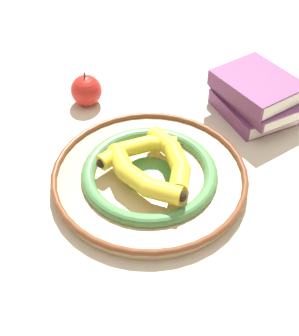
{
  "coord_description": "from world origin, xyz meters",
  "views": [
    {
      "loc": [
        0.31,
        -0.55,
        0.68
      ],
      "look_at": [
        -0.03,
        0.01,
        0.04
      ],
      "focal_mm": 50.0,
      "sensor_mm": 36.0,
      "label": 1
    }
  ],
  "objects_px": {
    "banana_c": "(138,176)",
    "book_stack": "(256,96)",
    "banana_b": "(139,148)",
    "decorative_bowl": "(150,176)",
    "banana_a": "(173,161)",
    "apple": "(86,90)"
  },
  "relations": [
    {
      "from": "banana_c",
      "to": "book_stack",
      "type": "height_order",
      "value": "book_stack"
    },
    {
      "from": "banana_b",
      "to": "decorative_bowl",
      "type": "bearing_deg",
      "value": 97.19
    },
    {
      "from": "decorative_bowl",
      "to": "banana_c",
      "type": "relative_size",
      "value": 1.93
    },
    {
      "from": "banana_a",
      "to": "apple",
      "type": "xyz_separation_m",
      "value": [
        -0.3,
        0.12,
        -0.02
      ]
    },
    {
      "from": "decorative_bowl",
      "to": "banana_b",
      "type": "xyz_separation_m",
      "value": [
        -0.04,
        0.02,
        0.04
      ]
    },
    {
      "from": "banana_c",
      "to": "book_stack",
      "type": "xyz_separation_m",
      "value": [
        0.09,
        0.36,
        -0.01
      ]
    },
    {
      "from": "decorative_bowl",
      "to": "banana_c",
      "type": "height_order",
      "value": "banana_c"
    },
    {
      "from": "banana_a",
      "to": "apple",
      "type": "height_order",
      "value": "apple"
    },
    {
      "from": "banana_b",
      "to": "apple",
      "type": "distance_m",
      "value": 0.26
    },
    {
      "from": "decorative_bowl",
      "to": "banana_b",
      "type": "height_order",
      "value": "banana_b"
    },
    {
      "from": "decorative_bowl",
      "to": "banana_a",
      "type": "distance_m",
      "value": 0.06
    },
    {
      "from": "banana_a",
      "to": "banana_b",
      "type": "distance_m",
      "value": 0.08
    },
    {
      "from": "apple",
      "to": "decorative_bowl",
      "type": "bearing_deg",
      "value": -29.5
    },
    {
      "from": "decorative_bowl",
      "to": "banana_c",
      "type": "distance_m",
      "value": 0.06
    },
    {
      "from": "banana_c",
      "to": "apple",
      "type": "distance_m",
      "value": 0.33
    },
    {
      "from": "banana_b",
      "to": "apple",
      "type": "xyz_separation_m",
      "value": [
        -0.23,
        0.13,
        -0.02
      ]
    },
    {
      "from": "banana_a",
      "to": "book_stack",
      "type": "xyz_separation_m",
      "value": [
        0.05,
        0.29,
        -0.01
      ]
    },
    {
      "from": "banana_c",
      "to": "banana_a",
      "type": "bearing_deg",
      "value": 76.77
    },
    {
      "from": "banana_b",
      "to": "book_stack",
      "type": "xyz_separation_m",
      "value": [
        0.13,
        0.29,
        -0.0
      ]
    },
    {
      "from": "banana_b",
      "to": "apple",
      "type": "bearing_deg",
      "value": -80.97
    },
    {
      "from": "banana_c",
      "to": "book_stack",
      "type": "relative_size",
      "value": 0.86
    },
    {
      "from": "decorative_bowl",
      "to": "banana_a",
      "type": "height_order",
      "value": "banana_a"
    }
  ]
}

